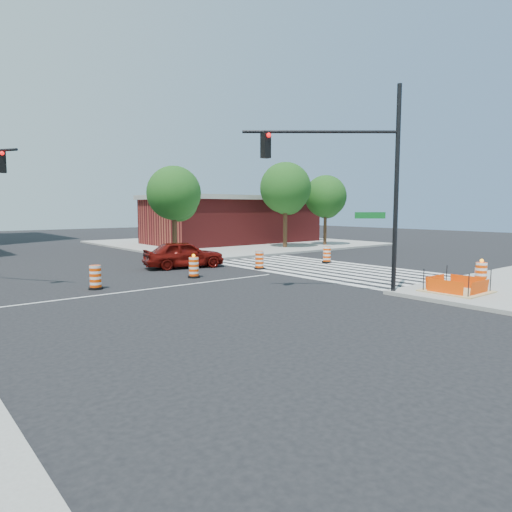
{
  "coord_description": "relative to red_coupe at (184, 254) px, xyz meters",
  "views": [
    {
      "loc": [
        -8.39,
        -17.69,
        3.43
      ],
      "look_at": [
        3.9,
        -2.73,
        1.4
      ],
      "focal_mm": 32.0,
      "sensor_mm": 36.0,
      "label": 1
    }
  ],
  "objects": [
    {
      "name": "ground",
      "position": [
        -5.01,
        -5.21,
        -0.78
      ],
      "size": [
        120.0,
        120.0,
        0.0
      ],
      "primitive_type": "plane",
      "color": "black",
      "rests_on": "ground"
    },
    {
      "name": "sidewalk_ne",
      "position": [
        12.99,
        12.79,
        -0.71
      ],
      "size": [
        22.0,
        22.0,
        0.15
      ],
      "primitive_type": "cube",
      "color": "gray",
      "rests_on": "ground"
    },
    {
      "name": "crosswalk_east",
      "position": [
        5.94,
        -5.21,
        -0.78
      ],
      "size": [
        6.75,
        13.5,
        0.01
      ],
      "color": "silver",
      "rests_on": "ground"
    },
    {
      "name": "lane_centerline",
      "position": [
        -5.01,
        -5.21,
        -0.78
      ],
      "size": [
        14.0,
        0.12,
        0.01
      ],
      "primitive_type": "cube",
      "color": "silver",
      "rests_on": "ground"
    },
    {
      "name": "excavation_pit",
      "position": [
        3.99,
        -14.21,
        -0.56
      ],
      "size": [
        2.2,
        2.2,
        0.9
      ],
      "color": "tan",
      "rests_on": "ground"
    },
    {
      "name": "brick_storefront",
      "position": [
        12.99,
        12.79,
        1.53
      ],
      "size": [
        16.5,
        8.5,
        4.6
      ],
      "color": "maroon",
      "rests_on": "ground"
    },
    {
      "name": "red_coupe",
      "position": [
        0.0,
        0.0,
        0.0
      ],
      "size": [
        4.89,
        2.79,
        1.57
      ],
      "primitive_type": "imported",
      "rotation": [
        0.0,
        0.0,
        1.35
      ],
      "color": "#5E0B08",
      "rests_on": "ground"
    },
    {
      "name": "signal_pole_se",
      "position": [
        0.93,
        -11.45,
        4.13
      ],
      "size": [
        4.8,
        3.92,
        8.01
      ],
      "rotation": [
        0.0,
        0.0,
        2.46
      ],
      "color": "black",
      "rests_on": "ground"
    },
    {
      "name": "pit_drum",
      "position": [
        6.21,
        -14.14,
        -0.16
      ],
      "size": [
        0.58,
        0.58,
        1.14
      ],
      "color": "black",
      "rests_on": "ground"
    },
    {
      "name": "barricade",
      "position": [
        6.57,
        -13.87,
        -0.13
      ],
      "size": [
        0.77,
        0.08,
        0.91
      ],
      "rotation": [
        0.0,
        0.0,
        0.06
      ],
      "color": "#F84305",
      "rests_on": "ground"
    },
    {
      "name": "tree_north_c",
      "position": [
        2.35,
        5.18,
        3.47
      ],
      "size": [
        3.74,
        3.73,
        6.34
      ],
      "color": "#382314",
      "rests_on": "ground"
    },
    {
      "name": "tree_north_d",
      "position": [
        12.97,
        5.31,
        4.09
      ],
      "size": [
        4.27,
        4.27,
        7.26
      ],
      "color": "#382314",
      "rests_on": "ground"
    },
    {
      "name": "tree_north_e",
      "position": [
        17.49,
        4.9,
        3.49
      ],
      "size": [
        3.75,
        3.75,
        6.37
      ],
      "color": "#382314",
      "rests_on": "ground"
    },
    {
      "name": "median_drum_2",
      "position": [
        -6.52,
        -3.78,
        -0.3
      ],
      "size": [
        0.6,
        0.6,
        1.02
      ],
      "color": "black",
      "rests_on": "ground"
    },
    {
      "name": "median_drum_3",
      "position": [
        -1.57,
        -3.63,
        -0.29
      ],
      "size": [
        0.6,
        0.6,
        1.18
      ],
      "color": "black",
      "rests_on": "ground"
    },
    {
      "name": "median_drum_4",
      "position": [
        2.93,
        -3.31,
        -0.3
      ],
      "size": [
        0.6,
        0.6,
        1.02
      ],
      "color": "black",
      "rests_on": "ground"
    },
    {
      "name": "median_drum_5",
      "position": [
        8.18,
        -3.67,
        -0.3
      ],
      "size": [
        0.6,
        0.6,
        1.02
      ],
      "color": "black",
      "rests_on": "ground"
    }
  ]
}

